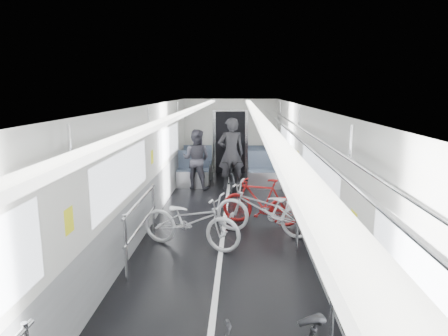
% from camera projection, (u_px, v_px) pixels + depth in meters
% --- Properties ---
extents(car_shell, '(3.02, 14.01, 2.41)m').
position_uv_depth(car_shell, '(224.00, 171.00, 7.86)').
color(car_shell, black).
rests_on(car_shell, ground).
extents(bike_left_far, '(1.93, 1.19, 0.96)m').
position_uv_depth(bike_left_far, '(191.00, 221.00, 6.86)').
color(bike_left_far, silver).
rests_on(bike_left_far, floor).
extents(bike_right_mid, '(2.01, 1.19, 1.00)m').
position_uv_depth(bike_right_mid, '(265.00, 209.00, 7.44)').
color(bike_right_mid, silver).
rests_on(bike_right_mid, floor).
extents(bike_right_far, '(1.66, 0.85, 0.96)m').
position_uv_depth(bike_right_far, '(261.00, 201.00, 8.03)').
color(bike_right_far, maroon).
rests_on(bike_right_far, floor).
extents(bike_aisle, '(0.85, 1.66, 0.83)m').
position_uv_depth(bike_aisle, '(229.00, 174.00, 10.95)').
color(bike_aisle, black).
rests_on(bike_aisle, floor).
extents(person_standing, '(0.79, 0.60, 1.96)m').
position_uv_depth(person_standing, '(231.00, 154.00, 10.84)').
color(person_standing, black).
rests_on(person_standing, floor).
extents(person_seated, '(0.92, 0.79, 1.64)m').
position_uv_depth(person_seated, '(196.00, 159.00, 10.92)').
color(person_seated, '#2C2B32').
rests_on(person_seated, floor).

